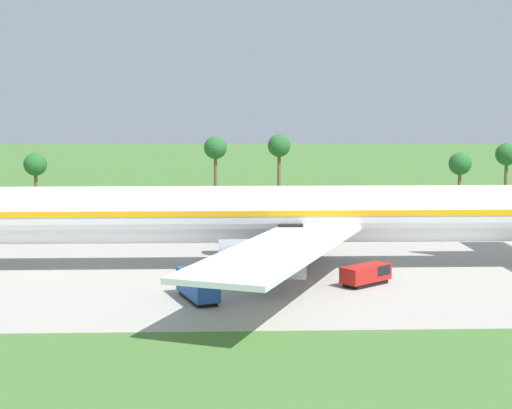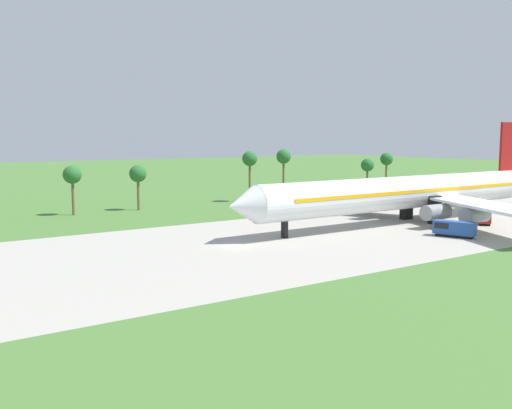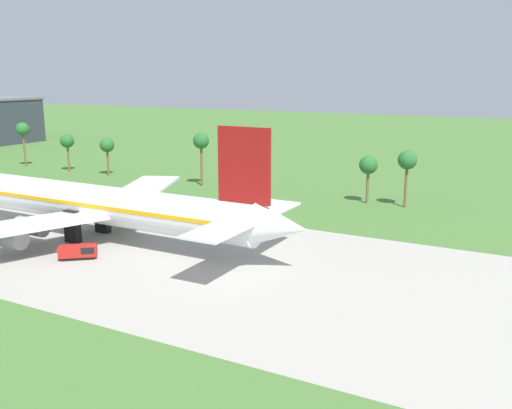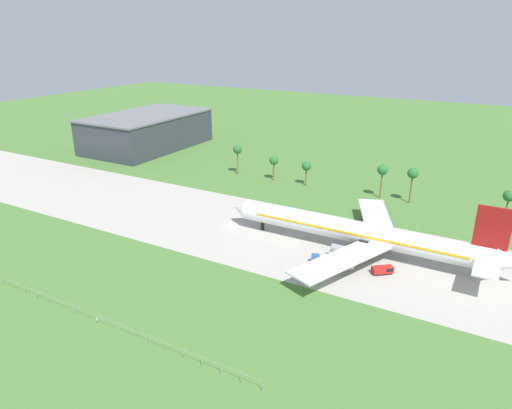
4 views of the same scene
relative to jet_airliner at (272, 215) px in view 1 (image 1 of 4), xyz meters
The scene contains 4 objects.
jet_airliner is the anchor object (origin of this frame).
baggage_tug 12.74m from the jet_airliner, 45.81° to the right, with size 5.19×4.74×1.87m.
catering_van 16.08m from the jet_airliner, 117.62° to the right, with size 4.01×6.54×2.44m.
palm_tree_row 45.49m from the jet_airliner, 104.28° to the left, with size 108.18×3.60×12.35m.
Camera 1 is at (34.32, -77.75, 16.09)m, focal length 55.00 mm.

